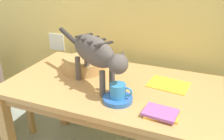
{
  "coord_description": "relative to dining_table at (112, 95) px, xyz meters",
  "views": [
    {
      "loc": [
        0.62,
        0.02,
        1.5
      ],
      "look_at": [
        0.06,
        1.39,
        0.84
      ],
      "focal_mm": 39.6,
      "sensor_mm": 36.0,
      "label": 1
    }
  ],
  "objects": [
    {
      "name": "coffee_mug",
      "position": [
        0.12,
        -0.2,
        0.16
      ],
      "size": [
        0.14,
        0.09,
        0.09
      ],
      "color": "#2E81C0",
      "rests_on": "saucer_bowl"
    },
    {
      "name": "book_stack",
      "position": [
        0.38,
        -0.25,
        0.1
      ],
      "size": [
        0.19,
        0.16,
        0.03
      ],
      "color": "gold",
      "rests_on": "dining_table"
    },
    {
      "name": "magazine",
      "position": [
        0.36,
        0.12,
        0.09
      ],
      "size": [
        0.28,
        0.22,
        0.01
      ],
      "primitive_type": "cube",
      "rotation": [
        0.0,
        0.0,
        -0.11
      ],
      "color": "yellow",
      "rests_on": "dining_table"
    },
    {
      "name": "dining_table",
      "position": [
        0.0,
        0.0,
        0.0
      ],
      "size": [
        1.4,
        0.8,
        0.74
      ],
      "color": "tan",
      "rests_on": "ground_plane"
    },
    {
      "name": "wicker_basket",
      "position": [
        -0.28,
        0.13,
        0.13
      ],
      "size": [
        0.32,
        0.32,
        0.09
      ],
      "color": "tan",
      "rests_on": "dining_table"
    },
    {
      "name": "saucer_bowl",
      "position": [
        0.12,
        -0.2,
        0.1
      ],
      "size": [
        0.18,
        0.18,
        0.03
      ],
      "primitive_type": "cylinder",
      "color": "#2A5FAE",
      "rests_on": "dining_table"
    },
    {
      "name": "cat",
      "position": [
        -0.07,
        -0.08,
        0.32
      ],
      "size": [
        0.65,
        0.42,
        0.34
      ],
      "rotation": [
        0.0,
        0.0,
        -2.1
      ],
      "color": "#534B46",
      "rests_on": "dining_table"
    }
  ]
}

